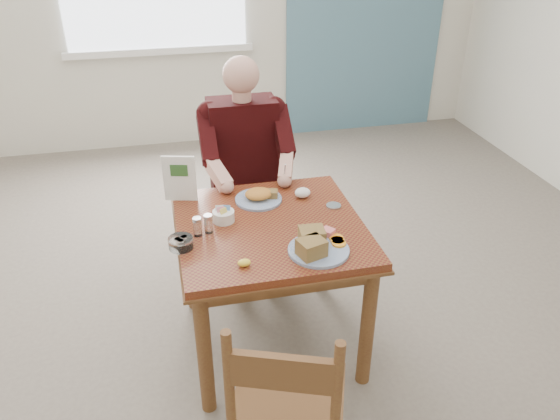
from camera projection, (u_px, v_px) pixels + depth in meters
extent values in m
plane|color=#61574E|center=(271.00, 339.00, 3.04)|extent=(6.00, 6.00, 0.00)
ellipsoid|color=yellow|center=(244.00, 263.00, 2.36)|extent=(0.07, 0.05, 0.03)
ellipsoid|color=white|center=(303.00, 193.00, 2.90)|extent=(0.10, 0.10, 0.05)
cylinder|color=silver|center=(334.00, 206.00, 2.82)|extent=(0.08, 0.08, 0.01)
cube|color=white|center=(160.00, 51.00, 5.01)|extent=(1.72, 0.04, 0.06)
cube|color=brown|center=(270.00, 228.00, 2.68)|extent=(0.90, 0.90, 0.04)
cube|color=brown|center=(270.00, 232.00, 2.69)|extent=(0.92, 0.92, 0.01)
cylinder|color=brown|center=(204.00, 353.00, 2.46)|extent=(0.07, 0.07, 0.71)
cylinder|color=brown|center=(368.00, 326.00, 2.61)|extent=(0.07, 0.07, 0.71)
cylinder|color=brown|center=(190.00, 257.00, 3.12)|extent=(0.07, 0.07, 0.71)
cylinder|color=brown|center=(321.00, 240.00, 3.27)|extent=(0.07, 0.07, 0.71)
cube|color=brown|center=(289.00, 287.00, 2.38)|extent=(0.80, 0.03, 0.08)
cube|color=brown|center=(256.00, 203.00, 3.04)|extent=(0.80, 0.03, 0.08)
cube|color=brown|center=(192.00, 249.00, 2.64)|extent=(0.03, 0.80, 0.08)
cube|color=brown|center=(345.00, 230.00, 2.79)|extent=(0.03, 0.80, 0.08)
cylinder|color=brown|center=(223.00, 254.00, 3.38)|extent=(0.04, 0.04, 0.45)
cylinder|color=brown|center=(280.00, 246.00, 3.45)|extent=(0.04, 0.04, 0.45)
cylinder|color=brown|center=(216.00, 224.00, 3.68)|extent=(0.04, 0.04, 0.45)
cylinder|color=brown|center=(268.00, 218.00, 3.75)|extent=(0.04, 0.04, 0.45)
cube|color=brown|center=(246.00, 203.00, 3.44)|extent=(0.42, 0.42, 0.03)
cylinder|color=brown|center=(212.00, 160.00, 3.45)|extent=(0.04, 0.04, 0.50)
cylinder|color=brown|center=(267.00, 155.00, 3.52)|extent=(0.04, 0.04, 0.50)
cube|color=brown|center=(239.00, 143.00, 3.43)|extent=(0.38, 0.03, 0.14)
cylinder|color=brown|center=(252.00, 402.00, 2.38)|extent=(0.05, 0.05, 0.45)
cylinder|color=brown|center=(335.00, 411.00, 2.34)|extent=(0.05, 0.05, 0.45)
cube|color=brown|center=(288.00, 400.00, 2.08)|extent=(0.54, 0.54, 0.03)
cylinder|color=brown|center=(229.00, 388.00, 1.83)|extent=(0.05, 0.05, 0.50)
cylinder|color=brown|center=(336.00, 400.00, 1.79)|extent=(0.05, 0.05, 0.50)
cube|color=brown|center=(282.00, 372.00, 1.76)|extent=(0.37, 0.16, 0.14)
cube|color=tan|center=(232.00, 203.00, 3.29)|extent=(0.13, 0.38, 0.12)
cube|color=tan|center=(265.00, 200.00, 3.32)|extent=(0.13, 0.38, 0.12)
cube|color=tan|center=(239.00, 261.00, 3.28)|extent=(0.10, 0.10, 0.48)
cube|color=tan|center=(272.00, 257.00, 3.32)|extent=(0.10, 0.10, 0.48)
cube|color=black|center=(243.00, 146.00, 3.28)|extent=(0.40, 0.22, 0.58)
sphere|color=black|center=(209.00, 114.00, 3.14)|extent=(0.15, 0.15, 0.15)
sphere|color=black|center=(274.00, 109.00, 3.21)|extent=(0.15, 0.15, 0.15)
cylinder|color=tan|center=(242.00, 97.00, 3.11)|extent=(0.11, 0.11, 0.08)
sphere|color=tan|center=(241.00, 75.00, 3.05)|extent=(0.21, 0.21, 0.21)
cube|color=black|center=(207.00, 138.00, 3.08)|extent=(0.09, 0.29, 0.27)
cube|color=black|center=(283.00, 131.00, 3.17)|extent=(0.09, 0.29, 0.27)
sphere|color=black|center=(211.00, 162.00, 3.04)|extent=(0.09, 0.09, 0.09)
sphere|color=black|center=(287.00, 155.00, 3.12)|extent=(0.09, 0.09, 0.09)
cube|color=tan|center=(219.00, 174.00, 2.98)|extent=(0.14, 0.23, 0.14)
cube|color=tan|center=(286.00, 167.00, 3.06)|extent=(0.14, 0.23, 0.14)
sphere|color=tan|center=(227.00, 187.00, 2.93)|extent=(0.08, 0.08, 0.08)
sphere|color=tan|center=(284.00, 181.00, 2.99)|extent=(0.08, 0.08, 0.08)
cylinder|color=silver|center=(285.00, 172.00, 2.97)|extent=(0.01, 0.05, 0.12)
cylinder|color=white|center=(319.00, 250.00, 2.45)|extent=(0.32, 0.32, 0.02)
cube|color=#A58849|center=(311.00, 248.00, 2.39)|extent=(0.14, 0.13, 0.08)
cube|color=#A58849|center=(312.00, 236.00, 2.47)|extent=(0.12, 0.11, 0.08)
cylinder|color=orange|center=(339.00, 243.00, 2.48)|extent=(0.07, 0.07, 0.01)
cylinder|color=orange|center=(338.00, 241.00, 2.50)|extent=(0.08, 0.08, 0.01)
cylinder|color=orange|center=(336.00, 238.00, 2.52)|extent=(0.09, 0.09, 0.01)
cube|color=#E86E71|center=(328.00, 232.00, 2.55)|extent=(0.08, 0.08, 0.03)
cylinder|color=white|center=(259.00, 199.00, 2.87)|extent=(0.30, 0.30, 0.01)
ellipsoid|color=gold|center=(258.00, 194.00, 2.86)|extent=(0.17, 0.15, 0.05)
cube|color=#A58849|center=(269.00, 194.00, 2.88)|extent=(0.10, 0.08, 0.04)
cylinder|color=white|center=(224.00, 216.00, 2.68)|extent=(0.11, 0.11, 0.06)
cube|color=pink|center=(221.00, 209.00, 2.66)|extent=(0.04, 0.02, 0.03)
cube|color=#6699D8|center=(226.00, 208.00, 2.67)|extent=(0.04, 0.03, 0.03)
cube|color=#EAD159|center=(223.00, 211.00, 2.65)|extent=(0.04, 0.03, 0.03)
cube|color=white|center=(219.00, 208.00, 2.67)|extent=(0.04, 0.02, 0.03)
cylinder|color=white|center=(198.00, 228.00, 2.56)|extent=(0.05, 0.05, 0.08)
cylinder|color=silver|center=(197.00, 220.00, 2.54)|extent=(0.05, 0.05, 0.02)
cylinder|color=white|center=(209.00, 225.00, 2.58)|extent=(0.05, 0.05, 0.08)
cylinder|color=silver|center=(208.00, 217.00, 2.56)|extent=(0.05, 0.05, 0.02)
cylinder|color=white|center=(181.00, 243.00, 2.47)|extent=(0.11, 0.11, 0.05)
cylinder|color=white|center=(177.00, 240.00, 2.46)|extent=(0.03, 0.03, 0.02)
cylinder|color=white|center=(184.00, 238.00, 2.48)|extent=(0.03, 0.03, 0.02)
cylinder|color=white|center=(181.00, 242.00, 2.45)|extent=(0.03, 0.03, 0.02)
cube|color=white|center=(180.00, 179.00, 2.82)|extent=(0.17, 0.06, 0.25)
cube|color=#2D5926|center=(179.00, 171.00, 2.79)|extent=(0.09, 0.03, 0.06)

